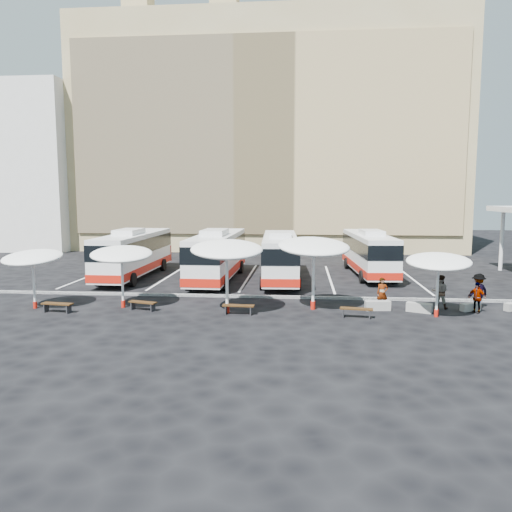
# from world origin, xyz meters

# --- Properties ---
(ground) EXTENTS (120.00, 120.00, 0.00)m
(ground) POSITION_xyz_m (0.00, 0.00, 0.00)
(ground) COLOR black
(ground) RESTS_ON ground
(sandstone_building) EXTENTS (42.00, 18.25, 29.60)m
(sandstone_building) POSITION_xyz_m (0.00, 31.87, 12.63)
(sandstone_building) COLOR tan
(sandstone_building) RESTS_ON ground
(apartment_block) EXTENTS (14.00, 14.00, 18.00)m
(apartment_block) POSITION_xyz_m (-28.00, 28.00, 9.00)
(apartment_block) COLOR silver
(apartment_block) RESTS_ON ground
(curb_divider) EXTENTS (34.00, 0.25, 0.15)m
(curb_divider) POSITION_xyz_m (0.00, 0.50, 0.07)
(curb_divider) COLOR black
(curb_divider) RESTS_ON ground
(bay_lines) EXTENTS (24.15, 12.00, 0.01)m
(bay_lines) POSITION_xyz_m (0.00, 8.00, 0.01)
(bay_lines) COLOR white
(bay_lines) RESTS_ON ground
(bus_0) EXTENTS (2.80, 11.52, 3.65)m
(bus_0) POSITION_xyz_m (-8.46, 7.12, 1.86)
(bus_0) COLOR white
(bus_0) RESTS_ON ground
(bus_1) EXTENTS (2.88, 11.76, 3.72)m
(bus_1) POSITION_xyz_m (-2.07, 6.32, 1.90)
(bus_1) COLOR white
(bus_1) RESTS_ON ground
(bus_2) EXTENTS (3.03, 11.35, 3.57)m
(bus_2) POSITION_xyz_m (2.39, 6.71, 1.82)
(bus_2) COLOR white
(bus_2) RESTS_ON ground
(bus_3) EXTENTS (3.11, 11.18, 3.51)m
(bus_3) POSITION_xyz_m (9.02, 9.70, 1.79)
(bus_3) COLOR white
(bus_3) RESTS_ON ground
(sunshade_0) EXTENTS (3.21, 3.25, 3.26)m
(sunshade_0) POSITION_xyz_m (-10.45, -3.36, 2.77)
(sunshade_0) COLOR white
(sunshade_0) RESTS_ON ground
(sunshade_1) EXTENTS (4.04, 4.07, 3.45)m
(sunshade_1) POSITION_xyz_m (-5.76, -2.74, 2.93)
(sunshade_1) COLOR white
(sunshade_1) RESTS_ON ground
(sunshade_2) EXTENTS (4.41, 4.45, 3.91)m
(sunshade_2) POSITION_xyz_m (0.08, -3.47, 3.32)
(sunshade_2) COLOR white
(sunshade_2) RESTS_ON ground
(sunshade_3) EXTENTS (4.61, 4.64, 3.98)m
(sunshade_3) POSITION_xyz_m (4.55, -2.25, 3.38)
(sunshade_3) COLOR white
(sunshade_3) RESTS_ON ground
(sunshade_4) EXTENTS (3.77, 3.80, 3.30)m
(sunshade_4) POSITION_xyz_m (10.71, -3.31, 2.80)
(sunshade_4) COLOR white
(sunshade_4) RESTS_ON ground
(wood_bench_0) EXTENTS (1.69, 0.63, 0.51)m
(wood_bench_0) POSITION_xyz_m (-8.77, -4.19, 0.39)
(wood_bench_0) COLOR black
(wood_bench_0) RESTS_ON ground
(wood_bench_1) EXTENTS (1.60, 0.81, 0.47)m
(wood_bench_1) POSITION_xyz_m (-4.48, -3.30, 0.36)
(wood_bench_1) COLOR black
(wood_bench_1) RESTS_ON ground
(wood_bench_2) EXTENTS (1.64, 0.49, 0.50)m
(wood_bench_2) POSITION_xyz_m (0.70, -3.73, 0.38)
(wood_bench_2) COLOR black
(wood_bench_2) RESTS_ON ground
(wood_bench_3) EXTENTS (1.66, 0.65, 0.50)m
(wood_bench_3) POSITION_xyz_m (6.67, -3.90, 0.38)
(wood_bench_3) COLOR black
(wood_bench_3) RESTS_ON ground
(conc_bench_0) EXTENTS (1.37, 0.60, 0.50)m
(conc_bench_0) POSITION_xyz_m (7.99, -2.10, 0.25)
(conc_bench_0) COLOR gray
(conc_bench_0) RESTS_ON ground
(conc_bench_1) EXTENTS (1.34, 0.92, 0.48)m
(conc_bench_1) POSITION_xyz_m (10.09, -2.36, 0.24)
(conc_bench_1) COLOR gray
(conc_bench_1) RESTS_ON ground
(conc_bench_2) EXTENTS (1.15, 0.77, 0.41)m
(conc_bench_2) POSITION_xyz_m (12.86, -1.85, 0.21)
(conc_bench_2) COLOR gray
(conc_bench_2) RESTS_ON ground
(passenger_0) EXTENTS (0.65, 0.46, 1.68)m
(passenger_0) POSITION_xyz_m (8.27, -1.68, 0.84)
(passenger_0) COLOR black
(passenger_0) RESTS_ON ground
(passenger_1) EXTENTS (1.05, 0.92, 1.84)m
(passenger_1) POSITION_xyz_m (11.38, -1.42, 0.92)
(passenger_1) COLOR black
(passenger_1) RESTS_ON ground
(passenger_2) EXTENTS (0.97, 0.92, 1.61)m
(passenger_2) POSITION_xyz_m (13.01, -2.26, 0.81)
(passenger_2) COLOR black
(passenger_2) RESTS_ON ground
(passenger_3) EXTENTS (1.43, 1.23, 1.92)m
(passenger_3) POSITION_xyz_m (13.38, -1.32, 0.96)
(passenger_3) COLOR black
(passenger_3) RESTS_ON ground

